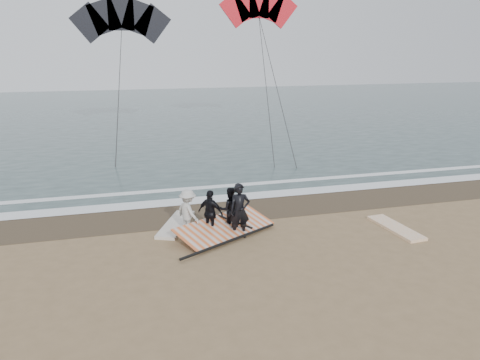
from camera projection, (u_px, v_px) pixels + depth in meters
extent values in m
plane|color=#8C704C|center=(285.00, 257.00, 13.91)|extent=(120.00, 120.00, 0.00)
cube|color=#233838|center=(163.00, 113.00, 44.55)|extent=(120.00, 54.00, 0.02)
cube|color=#4C3D2B|center=(244.00, 208.00, 18.09)|extent=(120.00, 2.80, 0.01)
cube|color=white|center=(235.00, 197.00, 19.38)|extent=(120.00, 0.90, 0.01)
cube|color=white|center=(225.00, 186.00, 20.96)|extent=(120.00, 0.45, 0.01)
imported|color=black|center=(240.00, 211.00, 15.13)|extent=(0.70, 0.49, 1.82)
cube|color=white|center=(396.00, 228.00, 16.03)|extent=(0.85, 2.45, 0.10)
cube|color=beige|center=(176.00, 224.00, 16.33)|extent=(1.69, 2.65, 0.11)
imported|color=black|center=(230.00, 209.00, 15.69)|extent=(0.77, 0.61, 1.54)
imported|color=black|center=(211.00, 213.00, 15.32)|extent=(0.93, 0.89, 1.55)
imported|color=beige|center=(188.00, 212.00, 15.43)|extent=(0.97, 1.15, 1.54)
cube|color=black|center=(215.00, 228.00, 16.05)|extent=(2.33, 1.62, 0.09)
cube|color=orange|center=(225.00, 226.00, 15.48)|extent=(3.65, 2.82, 0.36)
cylinder|color=black|center=(230.00, 241.00, 14.81)|extent=(3.53, 2.00, 0.09)
cylinder|color=black|center=(233.00, 221.00, 15.51)|extent=(0.89, 1.54, 0.07)
cylinder|color=#262626|center=(265.00, 79.00, 28.83)|extent=(0.04, 0.04, 14.48)
cylinder|color=#262626|center=(275.00, 79.00, 28.74)|extent=(0.04, 0.04, 14.71)
cylinder|color=#262626|center=(119.00, 89.00, 27.55)|extent=(0.04, 0.04, 11.62)
cylinder|color=#262626|center=(119.00, 89.00, 27.55)|extent=(0.04, 0.04, 11.62)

